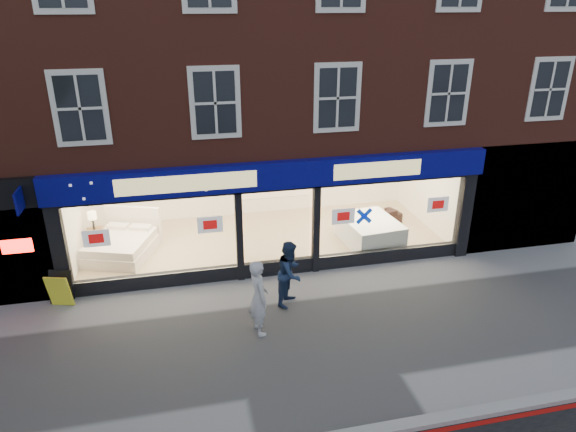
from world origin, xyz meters
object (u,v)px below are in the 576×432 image
object	(u,v)px
a_board	(60,289)
pedestrian_grey	(259,297)
sofa	(373,218)
display_bed	(123,244)
mattress_stack	(370,231)
pedestrian_blue	(290,273)

from	to	relation	value
a_board	pedestrian_grey	bearing A→B (deg)	-9.04
sofa	pedestrian_grey	distance (m)	6.77
display_bed	mattress_stack	distance (m)	7.40
sofa	pedestrian_grey	bearing A→B (deg)	31.39
mattress_stack	pedestrian_grey	xyz separation A→B (m)	(-4.07, -3.67, 0.43)
mattress_stack	pedestrian_grey	world-z (taller)	pedestrian_grey
a_board	pedestrian_blue	size ratio (longest dim) A/B	0.53
a_board	pedestrian_grey	size ratio (longest dim) A/B	0.49
display_bed	sofa	xyz separation A→B (m)	(7.95, 0.34, -0.05)
display_bed	a_board	bearing A→B (deg)	-99.39
mattress_stack	pedestrian_blue	size ratio (longest dim) A/B	1.23
mattress_stack	a_board	world-z (taller)	a_board
a_board	pedestrian_grey	distance (m)	5.11
sofa	pedestrian_grey	size ratio (longest dim) A/B	1.03
display_bed	pedestrian_grey	size ratio (longest dim) A/B	1.37
display_bed	mattress_stack	xyz separation A→B (m)	(7.35, -0.86, 0.05)
display_bed	pedestrian_grey	distance (m)	5.62
mattress_stack	a_board	size ratio (longest dim) A/B	2.31
a_board	sofa	bearing A→B (deg)	32.45
display_bed	pedestrian_blue	bearing A→B (deg)	-19.56
mattress_stack	a_board	distance (m)	8.81
a_board	pedestrian_grey	world-z (taller)	pedestrian_grey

